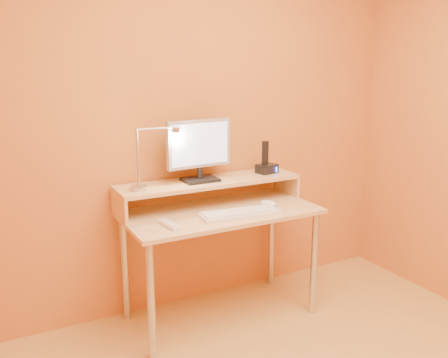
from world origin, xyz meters
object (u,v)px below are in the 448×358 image
lamp_base (139,188)px  mouse (268,203)px  monitor_panel (199,144)px  phone_dock (267,169)px  keyboard (240,214)px  remote_control (169,225)px

lamp_base → mouse: bearing=-13.8°
monitor_panel → mouse: size_ratio=3.73×
phone_dock → keyboard: phone_dock is taller
lamp_base → mouse: size_ratio=0.86×
keyboard → monitor_panel: bearing=116.1°
monitor_panel → remote_control: (-0.33, -0.30, -0.39)m
monitor_panel → lamp_base: size_ratio=4.36×
lamp_base → phone_dock: bearing=1.9°
phone_dock → mouse: size_ratio=1.11×
mouse → remote_control: mouse is taller
lamp_base → keyboard: bearing=-27.8°
keyboard → mouse: bearing=24.6°
lamp_base → remote_control: lamp_base is taller
monitor_panel → phone_dock: monitor_panel is taller
mouse → remote_control: 0.70m
monitor_panel → phone_dock: size_ratio=3.35×
monitor_panel → remote_control: monitor_panel is taller
phone_dock → remote_control: phone_dock is taller
phone_dock → keyboard: (-0.38, -0.31, -0.18)m
lamp_base → keyboard: size_ratio=0.21×
phone_dock → monitor_panel: bearing=165.6°
keyboard → mouse: mouse is taller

